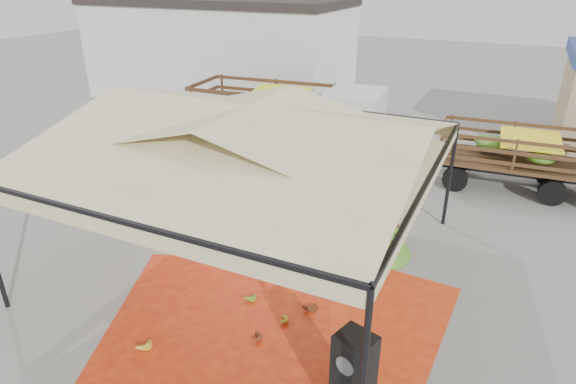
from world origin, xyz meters
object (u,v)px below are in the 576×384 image
at_px(banana_heap, 329,220).
at_px(truck_right, 547,156).
at_px(truck_left, 294,111).
at_px(speaker_stack, 353,376).
at_px(vendor, 368,187).

distance_m(banana_heap, truck_right, 7.82).
height_order(banana_heap, truck_right, truck_right).
relative_size(banana_heap, truck_left, 0.65).
relative_size(truck_left, truck_right, 1.25).
height_order(banana_heap, speaker_stack, speaker_stack).
bearing_deg(truck_right, vendor, -141.46).
bearing_deg(truck_right, truck_left, 174.22).
height_order(vendor, truck_right, truck_right).
height_order(speaker_stack, truck_right, truck_right).
relative_size(banana_heap, speaker_stack, 3.09).
bearing_deg(speaker_stack, truck_left, 136.67).
height_order(vendor, truck_left, truck_left).
bearing_deg(vendor, speaker_stack, 103.51).
bearing_deg(speaker_stack, vendor, 122.57).
relative_size(vendor, truck_right, 0.32).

